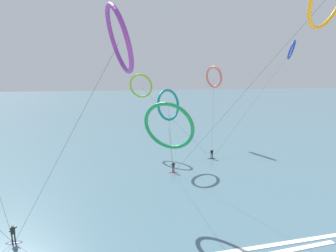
{
  "coord_description": "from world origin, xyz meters",
  "views": [
    {
      "loc": [
        -5.38,
        -8.0,
        15.02
      ],
      "look_at": [
        0.0,
        23.64,
        8.71
      ],
      "focal_mm": 30.5,
      "sensor_mm": 36.0,
      "label": 1
    }
  ],
  "objects_px": {
    "surfer_crimson": "(173,168)",
    "kite_violet": "(119,40)",
    "surfer_charcoal": "(212,155)",
    "kite_lime": "(141,86)",
    "kite_emerald": "(169,126)",
    "surfer_navy": "(13,235)",
    "kite_teal": "(168,105)",
    "kite_cobalt": "(291,50)",
    "kite_coral": "(214,77)"
  },
  "relations": [
    {
      "from": "surfer_navy",
      "to": "surfer_charcoal",
      "type": "xyz_separation_m",
      "value": [
        24.86,
        20.35,
        0.0
      ]
    },
    {
      "from": "surfer_charcoal",
      "to": "surfer_crimson",
      "type": "height_order",
      "value": "same"
    },
    {
      "from": "surfer_charcoal",
      "to": "kite_coral",
      "type": "relative_size",
      "value": 0.11
    },
    {
      "from": "kite_violet",
      "to": "kite_lime",
      "type": "bearing_deg",
      "value": -18.09
    },
    {
      "from": "kite_emerald",
      "to": "kite_cobalt",
      "type": "relative_size",
      "value": 0.68
    },
    {
      "from": "kite_violet",
      "to": "kite_lime",
      "type": "xyz_separation_m",
      "value": [
        3.84,
        30.7,
        -5.08
      ]
    },
    {
      "from": "surfer_charcoal",
      "to": "kite_emerald",
      "type": "bearing_deg",
      "value": 99.63
    },
    {
      "from": "kite_coral",
      "to": "kite_cobalt",
      "type": "height_order",
      "value": "kite_cobalt"
    },
    {
      "from": "kite_violet",
      "to": "kite_teal",
      "type": "relative_size",
      "value": 1.63
    },
    {
      "from": "surfer_charcoal",
      "to": "kite_violet",
      "type": "height_order",
      "value": "kite_violet"
    },
    {
      "from": "surfer_charcoal",
      "to": "kite_teal",
      "type": "height_order",
      "value": "kite_teal"
    },
    {
      "from": "surfer_navy",
      "to": "surfer_crimson",
      "type": "relative_size",
      "value": 1.0
    },
    {
      "from": "surfer_crimson",
      "to": "kite_violet",
      "type": "xyz_separation_m",
      "value": [
        -7.41,
        -17.17,
        16.43
      ]
    },
    {
      "from": "kite_coral",
      "to": "kite_violet",
      "type": "xyz_separation_m",
      "value": [
        -19.09,
        -34.45,
        3.61
      ]
    },
    {
      "from": "surfer_navy",
      "to": "kite_violet",
      "type": "xyz_separation_m",
      "value": [
        9.7,
        -2.27,
        16.43
      ]
    },
    {
      "from": "surfer_charcoal",
      "to": "kite_violet",
      "type": "bearing_deg",
      "value": 96.97
    },
    {
      "from": "kite_cobalt",
      "to": "kite_teal",
      "type": "relative_size",
      "value": 1.72
    },
    {
      "from": "kite_lime",
      "to": "surfer_crimson",
      "type": "bearing_deg",
      "value": 132.05
    },
    {
      "from": "surfer_navy",
      "to": "kite_cobalt",
      "type": "height_order",
      "value": "kite_cobalt"
    },
    {
      "from": "surfer_crimson",
      "to": "kite_lime",
      "type": "distance_m",
      "value": 18.01
    },
    {
      "from": "kite_emerald",
      "to": "kite_cobalt",
      "type": "bearing_deg",
      "value": -106.98
    },
    {
      "from": "kite_coral",
      "to": "kite_emerald",
      "type": "height_order",
      "value": "kite_coral"
    },
    {
      "from": "kite_lime",
      "to": "kite_violet",
      "type": "bearing_deg",
      "value": 110.14
    },
    {
      "from": "kite_coral",
      "to": "kite_cobalt",
      "type": "distance_m",
      "value": 16.11
    },
    {
      "from": "surfer_navy",
      "to": "surfer_charcoal",
      "type": "distance_m",
      "value": 32.13
    },
    {
      "from": "surfer_crimson",
      "to": "kite_emerald",
      "type": "distance_m",
      "value": 14.95
    },
    {
      "from": "kite_violet",
      "to": "kite_cobalt",
      "type": "distance_m",
      "value": 46.17
    },
    {
      "from": "surfer_crimson",
      "to": "kite_coral",
      "type": "distance_m",
      "value": 24.48
    },
    {
      "from": "surfer_crimson",
      "to": "kite_lime",
      "type": "xyz_separation_m",
      "value": [
        -3.57,
        13.53,
        11.34
      ]
    },
    {
      "from": "surfer_charcoal",
      "to": "kite_emerald",
      "type": "distance_m",
      "value": 22.04
    },
    {
      "from": "kite_coral",
      "to": "kite_lime",
      "type": "bearing_deg",
      "value": 77.33
    },
    {
      "from": "surfer_charcoal",
      "to": "kite_cobalt",
      "type": "height_order",
      "value": "kite_cobalt"
    },
    {
      "from": "kite_coral",
      "to": "kite_lime",
      "type": "distance_m",
      "value": 15.77
    },
    {
      "from": "surfer_charcoal",
      "to": "kite_emerald",
      "type": "relative_size",
      "value": 0.12
    },
    {
      "from": "kite_violet",
      "to": "kite_teal",
      "type": "height_order",
      "value": "kite_violet"
    },
    {
      "from": "kite_violet",
      "to": "kite_lime",
      "type": "height_order",
      "value": "kite_violet"
    },
    {
      "from": "surfer_charcoal",
      "to": "kite_coral",
      "type": "distance_m",
      "value": 17.87
    },
    {
      "from": "surfer_charcoal",
      "to": "kite_lime",
      "type": "xyz_separation_m",
      "value": [
        -11.32,
        8.08,
        11.34
      ]
    },
    {
      "from": "kite_cobalt",
      "to": "kite_teal",
      "type": "xyz_separation_m",
      "value": [
        -26.51,
        -9.61,
        -9.32
      ]
    },
    {
      "from": "surfer_crimson",
      "to": "kite_violet",
      "type": "relative_size",
      "value": 0.09
    },
    {
      "from": "surfer_charcoal",
      "to": "kite_teal",
      "type": "relative_size",
      "value": 0.14
    },
    {
      "from": "kite_coral",
      "to": "kite_violet",
      "type": "height_order",
      "value": "kite_violet"
    },
    {
      "from": "kite_teal",
      "to": "kite_violet",
      "type": "bearing_deg",
      "value": -147.9
    },
    {
      "from": "kite_lime",
      "to": "kite_teal",
      "type": "height_order",
      "value": "kite_lime"
    },
    {
      "from": "kite_emerald",
      "to": "kite_violet",
      "type": "bearing_deg",
      "value": 79.98
    },
    {
      "from": "kite_lime",
      "to": "kite_teal",
      "type": "bearing_deg",
      "value": 138.95
    },
    {
      "from": "kite_emerald",
      "to": "kite_teal",
      "type": "distance_m",
      "value": 16.58
    },
    {
      "from": "surfer_crimson",
      "to": "kite_lime",
      "type": "height_order",
      "value": "kite_lime"
    },
    {
      "from": "kite_lime",
      "to": "surfer_navy",
      "type": "bearing_deg",
      "value": 91.81
    },
    {
      "from": "kite_violet",
      "to": "surfer_crimson",
      "type": "bearing_deg",
      "value": -34.3
    }
  ]
}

